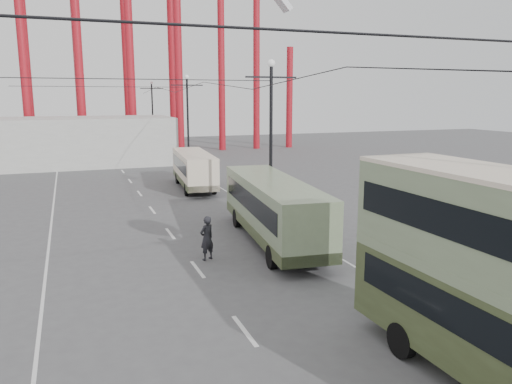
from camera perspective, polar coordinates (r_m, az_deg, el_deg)
name	(u,v)px	position (r m, az deg, el deg)	size (l,w,h in m)	color
road_markings	(161,218)	(30.62, -10.84, -2.91)	(12.52, 120.00, 0.01)	silver
lamp_post_mid	(271,139)	(30.01, 1.71, 6.05)	(3.20, 0.44, 9.32)	black
lamp_post_far	(188,122)	(51.00, -7.79, 7.93)	(3.20, 0.44, 9.32)	black
lamp_post_distant	(153,115)	(72.60, -11.73, 8.65)	(3.20, 0.44, 9.32)	black
fairground_shed	(66,142)	(56.86, -20.88, 5.41)	(22.00, 10.00, 5.00)	#ADADA8
single_decker_green	(273,208)	(24.76, 1.98, -1.78)	(3.77, 11.33, 3.14)	#6C7C5B
single_decker_cream	(194,168)	(39.79, -7.10, 2.70)	(3.10, 9.30, 2.84)	beige
pedestrian	(207,238)	(22.36, -5.64, -5.27)	(0.73, 0.48, 2.00)	black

